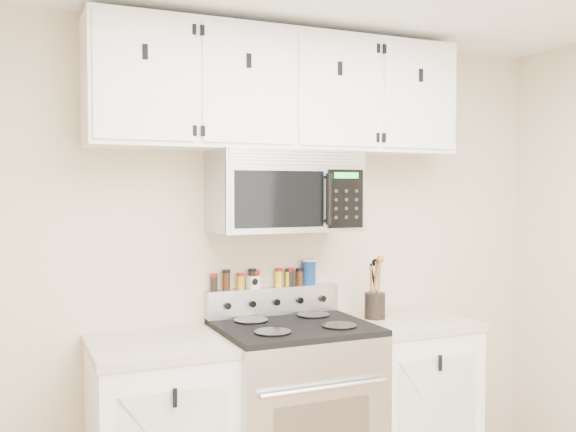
# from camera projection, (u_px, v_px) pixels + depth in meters

# --- Properties ---
(back_wall) EXTENTS (3.50, 0.01, 2.50)m
(back_wall) POSITION_uv_depth(u_px,v_px,m) (271.00, 259.00, 3.55)
(back_wall) COLOR beige
(back_wall) RESTS_ON floor
(range) EXTENTS (0.76, 0.65, 1.10)m
(range) POSITION_uv_depth(u_px,v_px,m) (294.00, 413.00, 3.29)
(range) COLOR #B7B7BA
(range) RESTS_ON floor
(base_cabinet_right) EXTENTS (0.64, 0.62, 0.92)m
(base_cabinet_right) POSITION_uv_depth(u_px,v_px,m) (405.00, 399.00, 3.59)
(base_cabinet_right) COLOR white
(base_cabinet_right) RESTS_ON floor
(microwave) EXTENTS (0.76, 0.44, 0.42)m
(microwave) POSITION_uv_depth(u_px,v_px,m) (284.00, 191.00, 3.36)
(microwave) COLOR #9E9EA3
(microwave) RESTS_ON back_wall
(upper_cabinets) EXTENTS (2.00, 0.35, 0.62)m
(upper_cabinets) POSITION_uv_depth(u_px,v_px,m) (282.00, 92.00, 3.36)
(upper_cabinets) COLOR white
(upper_cabinets) RESTS_ON back_wall
(utensil_crock) EXTENTS (0.11, 0.11, 0.33)m
(utensil_crock) POSITION_uv_depth(u_px,v_px,m) (375.00, 303.00, 3.56)
(utensil_crock) COLOR black
(utensil_crock) RESTS_ON base_cabinet_right
(kitchen_timer) EXTENTS (0.07, 0.06, 0.07)m
(kitchen_timer) POSITION_uv_depth(u_px,v_px,m) (253.00, 282.00, 3.48)
(kitchen_timer) COLOR white
(kitchen_timer) RESTS_ON range
(salt_canister) EXTENTS (0.08, 0.08, 0.14)m
(salt_canister) POSITION_uv_depth(u_px,v_px,m) (309.00, 272.00, 3.61)
(salt_canister) COLOR navy
(salt_canister) RESTS_ON range
(spice_jar_0) EXTENTS (0.04, 0.04, 0.09)m
(spice_jar_0) POSITION_uv_depth(u_px,v_px,m) (214.00, 282.00, 3.39)
(spice_jar_0) COLOR black
(spice_jar_0) RESTS_ON range
(spice_jar_1) EXTENTS (0.04, 0.04, 0.11)m
(spice_jar_1) POSITION_uv_depth(u_px,v_px,m) (226.00, 280.00, 3.42)
(spice_jar_1) COLOR #3A1C0E
(spice_jar_1) RESTS_ON range
(spice_jar_2) EXTENTS (0.04, 0.04, 0.09)m
(spice_jar_2) POSITION_uv_depth(u_px,v_px,m) (241.00, 281.00, 3.45)
(spice_jar_2) COLOR gold
(spice_jar_2) RESTS_ON range
(spice_jar_3) EXTENTS (0.04, 0.04, 0.11)m
(spice_jar_3) POSITION_uv_depth(u_px,v_px,m) (252.00, 278.00, 3.48)
(spice_jar_3) COLOR black
(spice_jar_3) RESTS_ON range
(spice_jar_4) EXTENTS (0.04, 0.04, 0.10)m
(spice_jar_4) POSITION_uv_depth(u_px,v_px,m) (256.00, 279.00, 3.48)
(spice_jar_4) COLOR #3B250E
(spice_jar_4) RESTS_ON range
(spice_jar_5) EXTENTS (0.04, 0.04, 0.10)m
(spice_jar_5) POSITION_uv_depth(u_px,v_px,m) (256.00, 279.00, 3.48)
(spice_jar_5) COLOR #432210
(spice_jar_5) RESTS_ON range
(spice_jar_6) EXTENTS (0.04, 0.04, 0.10)m
(spice_jar_6) POSITION_uv_depth(u_px,v_px,m) (279.00, 277.00, 3.54)
(spice_jar_6) COLOR yellow
(spice_jar_6) RESTS_ON range
(spice_jar_7) EXTENTS (0.04, 0.04, 0.10)m
(spice_jar_7) POSITION_uv_depth(u_px,v_px,m) (289.00, 277.00, 3.56)
(spice_jar_7) COLOR yellow
(spice_jar_7) RESTS_ON range
(spice_jar_8) EXTENTS (0.05, 0.05, 0.10)m
(spice_jar_8) POSITION_uv_depth(u_px,v_px,m) (290.00, 277.00, 3.57)
(spice_jar_8) COLOR black
(spice_jar_8) RESTS_ON range
(spice_jar_9) EXTENTS (0.04, 0.04, 0.10)m
(spice_jar_9) POSITION_uv_depth(u_px,v_px,m) (300.00, 277.00, 3.59)
(spice_jar_9) COLOR #42250F
(spice_jar_9) RESTS_ON range
(spice_jar_10) EXTENTS (0.04, 0.04, 0.09)m
(spice_jar_10) POSITION_uv_depth(u_px,v_px,m) (309.00, 277.00, 3.61)
(spice_jar_10) COLOR #C27C16
(spice_jar_10) RESTS_ON range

